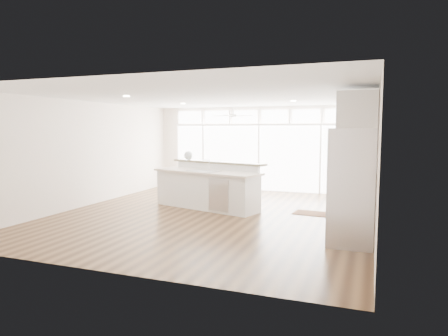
% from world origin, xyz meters
% --- Properties ---
extents(floor, '(7.00, 8.00, 0.02)m').
position_xyz_m(floor, '(0.00, 0.00, -0.01)').
color(floor, '#3B2412').
rests_on(floor, ground).
extents(ceiling, '(7.00, 8.00, 0.02)m').
position_xyz_m(ceiling, '(0.00, 0.00, 2.70)').
color(ceiling, white).
rests_on(ceiling, wall_back).
extents(wall_back, '(7.00, 0.04, 2.70)m').
position_xyz_m(wall_back, '(0.00, 4.00, 1.35)').
color(wall_back, white).
rests_on(wall_back, floor).
extents(wall_front, '(7.00, 0.04, 2.70)m').
position_xyz_m(wall_front, '(0.00, -4.00, 1.35)').
color(wall_front, white).
rests_on(wall_front, floor).
extents(wall_left, '(0.04, 8.00, 2.70)m').
position_xyz_m(wall_left, '(-3.50, 0.00, 1.35)').
color(wall_left, white).
rests_on(wall_left, floor).
extents(wall_right, '(0.04, 8.00, 2.70)m').
position_xyz_m(wall_right, '(3.50, 0.00, 1.35)').
color(wall_right, white).
rests_on(wall_right, floor).
extents(glass_wall, '(5.80, 0.06, 2.08)m').
position_xyz_m(glass_wall, '(0.00, 3.94, 1.05)').
color(glass_wall, white).
rests_on(glass_wall, wall_back).
extents(transom_row, '(5.90, 0.06, 0.40)m').
position_xyz_m(transom_row, '(0.00, 3.94, 2.38)').
color(transom_row, white).
rests_on(transom_row, wall_back).
extents(desk_window, '(0.04, 0.85, 0.85)m').
position_xyz_m(desk_window, '(3.46, 0.30, 1.55)').
color(desk_window, white).
rests_on(desk_window, wall_right).
extents(ceiling_fan, '(1.16, 1.16, 0.32)m').
position_xyz_m(ceiling_fan, '(-0.50, 2.80, 2.48)').
color(ceiling_fan, white).
rests_on(ceiling_fan, ceiling).
extents(recessed_lights, '(3.40, 3.00, 0.02)m').
position_xyz_m(recessed_lights, '(0.00, 0.20, 2.68)').
color(recessed_lights, white).
rests_on(recessed_lights, ceiling).
extents(oven_cabinet, '(0.64, 1.20, 2.50)m').
position_xyz_m(oven_cabinet, '(3.17, 1.80, 1.25)').
color(oven_cabinet, white).
rests_on(oven_cabinet, floor).
extents(desk_nook, '(0.72, 1.30, 0.76)m').
position_xyz_m(desk_nook, '(3.13, 0.30, 0.38)').
color(desk_nook, white).
rests_on(desk_nook, floor).
extents(upper_cabinets, '(0.64, 1.30, 0.64)m').
position_xyz_m(upper_cabinets, '(3.17, 0.30, 2.35)').
color(upper_cabinets, white).
rests_on(upper_cabinets, wall_right).
extents(refrigerator, '(0.76, 0.90, 2.00)m').
position_xyz_m(refrigerator, '(3.11, -1.35, 1.00)').
color(refrigerator, silver).
rests_on(refrigerator, floor).
extents(fridge_cabinet, '(0.64, 0.90, 0.60)m').
position_xyz_m(fridge_cabinet, '(3.17, -1.35, 2.30)').
color(fridge_cabinet, white).
rests_on(fridge_cabinet, wall_right).
extents(framed_photos, '(0.06, 0.22, 0.80)m').
position_xyz_m(framed_photos, '(3.46, 0.92, 1.40)').
color(framed_photos, black).
rests_on(framed_photos, wall_right).
extents(kitchen_island, '(3.09, 1.85, 1.15)m').
position_xyz_m(kitchen_island, '(-0.45, 0.66, 0.58)').
color(kitchen_island, white).
rests_on(kitchen_island, floor).
extents(rug, '(0.86, 0.66, 0.01)m').
position_xyz_m(rug, '(2.12, 0.92, 0.01)').
color(rug, '#3E2113').
rests_on(rug, floor).
extents(office_chair, '(0.51, 0.48, 0.89)m').
position_xyz_m(office_chair, '(2.89, 0.34, 0.45)').
color(office_chair, black).
rests_on(office_chair, floor).
extents(fishbowl, '(0.31, 0.31, 0.24)m').
position_xyz_m(fishbowl, '(-1.26, 1.30, 1.27)').
color(fishbowl, silver).
rests_on(fishbowl, kitchen_island).
extents(monitor, '(0.16, 0.51, 0.42)m').
position_xyz_m(monitor, '(3.05, 0.30, 0.97)').
color(monitor, black).
rests_on(monitor, desk_nook).
extents(keyboard, '(0.16, 0.32, 0.02)m').
position_xyz_m(keyboard, '(2.88, 0.30, 0.77)').
color(keyboard, white).
rests_on(keyboard, desk_nook).
extents(potted_plant, '(0.28, 0.31, 0.21)m').
position_xyz_m(potted_plant, '(3.17, 1.80, 2.61)').
color(potted_plant, '#2F6129').
rests_on(potted_plant, oven_cabinet).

